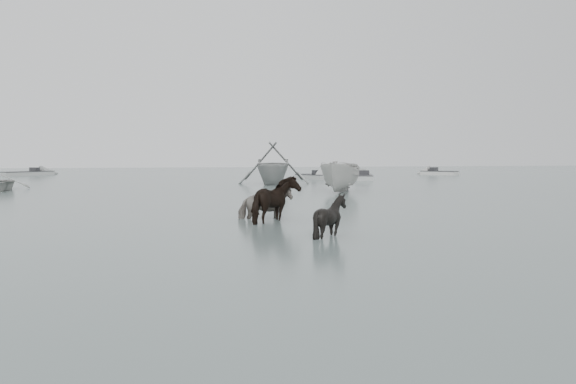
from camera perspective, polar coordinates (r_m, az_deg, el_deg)
name	(u,v)px	position (r m, az deg, el deg)	size (l,w,h in m)	color
ground	(294,228)	(16.31, 0.64, -3.69)	(140.00, 140.00, 0.00)	slate
pony_pinto	(265,197)	(18.58, -2.37, -0.46)	(0.79, 1.74, 1.47)	black
pony_dark	(277,196)	(17.64, -1.11, -0.37)	(1.66, 1.42, 1.67)	black
pony_black	(330,210)	(14.73, 4.32, -1.87)	(1.10, 1.23, 1.36)	black
rowboat_trail	(273,162)	(39.02, -1.49, 3.05)	(5.04, 5.84, 3.08)	#999C99
boat_small	(341,175)	(31.13, 5.44, 1.69)	(1.83, 4.87, 1.88)	#B6B6B1
skiff_port	(362,175)	(46.11, 7.57, 1.71)	(4.60, 1.60, 0.75)	#A0A3A0
skiff_mid	(314,174)	(47.50, 2.69, 1.81)	(4.48, 1.60, 0.75)	#9A9C9A
skiff_star	(440,171)	(58.07, 15.14, 2.07)	(4.84, 1.60, 0.75)	beige
skiff_far	(27,171)	(60.57, -25.02, 1.91)	(6.88, 1.60, 0.75)	#9EA09E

